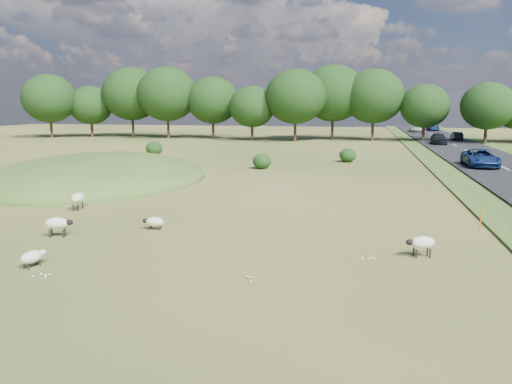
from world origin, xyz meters
TOP-DOWN VIEW (x-y plane):
  - ground at (0.00, 20.00)m, footprint 160.00×160.00m
  - mound at (-12.00, 12.00)m, footprint 16.00×20.00m
  - road at (20.00, 30.00)m, footprint 8.00×150.00m
  - treeline at (-1.06, 55.44)m, footprint 96.28×14.66m
  - shrubs at (-4.69, 26.69)m, footprint 23.23×10.63m
  - marker_post at (13.17, 1.70)m, footprint 0.06×0.06m
  - sheep_0 at (-1.78, -1.30)m, footprint 1.04×0.46m
  - sheep_1 at (-7.66, 1.95)m, footprint 0.72×1.35m
  - sheep_2 at (-5.43, -3.35)m, footprint 1.27×0.77m
  - sheep_3 at (9.98, -3.18)m, footprint 1.21×0.79m
  - sheep_4 at (-3.95, -7.22)m, footprint 0.67×1.11m
  - car_0 at (21.90, 57.51)m, footprint 1.29×3.71m
  - car_1 at (18.10, 77.84)m, footprint 2.23×4.83m
  - car_3 at (18.10, 24.61)m, footprint 2.53×5.49m
  - car_4 at (18.10, 49.20)m, footprint 1.82×4.51m
  - car_7 at (21.90, 83.27)m, footprint 2.10×5.17m

SIDE VIEW (x-z plane):
  - ground at x=0.00m, z-range 0.00..0.00m
  - mound at x=-12.00m, z-range -2.00..2.00m
  - road at x=20.00m, z-range 0.00..0.25m
  - sheep_0 at x=-1.78m, z-range 0.08..0.68m
  - sheep_4 at x=-3.95m, z-range 0.08..0.70m
  - sheep_3 at x=9.98m, z-range 0.17..1.00m
  - marker_post at x=13.17m, z-range 0.00..1.20m
  - sheep_2 at x=-5.43m, z-range 0.17..1.06m
  - sheep_1 at x=-7.66m, z-range 0.19..1.13m
  - shrubs at x=-4.69m, z-range -0.05..1.50m
  - car_0 at x=21.90m, z-range 0.25..1.47m
  - car_1 at x=18.10m, z-range 0.25..1.59m
  - car_7 at x=21.90m, z-range 0.25..1.75m
  - car_3 at x=18.10m, z-range 0.25..1.78m
  - car_4 at x=18.10m, z-range 0.25..1.79m
  - treeline at x=-1.06m, z-range 0.72..12.41m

